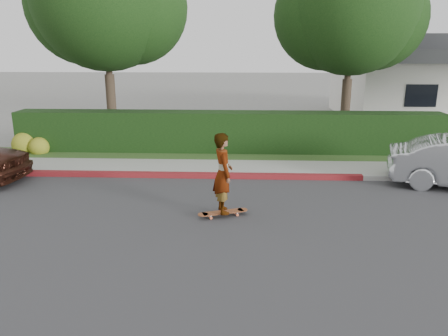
{
  "coord_description": "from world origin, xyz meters",
  "views": [
    {
      "loc": [
        -2.43,
        -8.06,
        3.68
      ],
      "look_at": [
        -2.86,
        1.61,
        1.0
      ],
      "focal_mm": 35.0,
      "sensor_mm": 36.0,
      "label": 1
    }
  ],
  "objects": [
    {
      "name": "house",
      "position": [
        8.0,
        16.0,
        2.1
      ],
      "size": [
        10.6,
        8.6,
        4.3
      ],
      "color": "beige",
      "rests_on": "ground"
    },
    {
      "name": "curb_red_section",
      "position": [
        -5.0,
        4.1,
        0.08
      ],
      "size": [
        12.0,
        0.21,
        0.15
      ],
      "primitive_type": "cube",
      "color": "maroon",
      "rests_on": "ground"
    },
    {
      "name": "tree_center",
      "position": [
        1.49,
        9.19,
        4.9
      ],
      "size": [
        5.66,
        4.84,
        7.44
      ],
      "color": "#33261C",
      "rests_on": "ground"
    },
    {
      "name": "sidewalk_far",
      "position": [
        0.0,
        5.0,
        0.06
      ],
      "size": [
        60.0,
        1.6,
        0.12
      ],
      "primitive_type": "cube",
      "color": "gray",
      "rests_on": "ground"
    },
    {
      "name": "hedge",
      "position": [
        -3.0,
        7.2,
        0.75
      ],
      "size": [
        15.0,
        1.0,
        1.5
      ],
      "primitive_type": "cube",
      "color": "black",
      "rests_on": "ground"
    },
    {
      "name": "road",
      "position": [
        0.0,
        0.0,
        0.01
      ],
      "size": [
        60.0,
        8.0,
        0.01
      ],
      "primitive_type": "cube",
      "color": "#2D2D30",
      "rests_on": "ground"
    },
    {
      "name": "planting_strip",
      "position": [
        0.0,
        6.6,
        0.05
      ],
      "size": [
        60.0,
        1.6,
        0.1
      ],
      "primitive_type": "cube",
      "color": "#2D4C1E",
      "rests_on": "ground"
    },
    {
      "name": "tree_left",
      "position": [
        -7.51,
        8.69,
        5.26
      ],
      "size": [
        5.99,
        5.21,
        8.0
      ],
      "color": "#33261C",
      "rests_on": "ground"
    },
    {
      "name": "skateboard",
      "position": [
        -2.86,
        1.11,
        0.1
      ],
      "size": [
        1.17,
        0.62,
        0.11
      ],
      "rotation": [
        0.0,
        0.0,
        0.36
      ],
      "color": "#E5653E",
      "rests_on": "ground"
    },
    {
      "name": "flowering_shrub",
      "position": [
        -10.01,
        6.74,
        0.33
      ],
      "size": [
        1.4,
        1.0,
        0.9
      ],
      "color": "#2D4C19",
      "rests_on": "ground"
    },
    {
      "name": "ground",
      "position": [
        0.0,
        0.0,
        0.0
      ],
      "size": [
        120.0,
        120.0,
        0.0
      ],
      "primitive_type": "plane",
      "color": "slate",
      "rests_on": "ground"
    },
    {
      "name": "skateboarder",
      "position": [
        -2.86,
        1.11,
        1.02
      ],
      "size": [
        0.59,
        0.75,
        1.8
      ],
      "primitive_type": "imported",
      "rotation": [
        0.0,
        0.0,
        1.84
      ],
      "color": "white",
      "rests_on": "skateboard"
    },
    {
      "name": "curb_far",
      "position": [
        0.0,
        4.1,
        0.07
      ],
      "size": [
        60.0,
        0.2,
        0.15
      ],
      "primitive_type": "cube",
      "color": "#9E9E99",
      "rests_on": "ground"
    }
  ]
}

